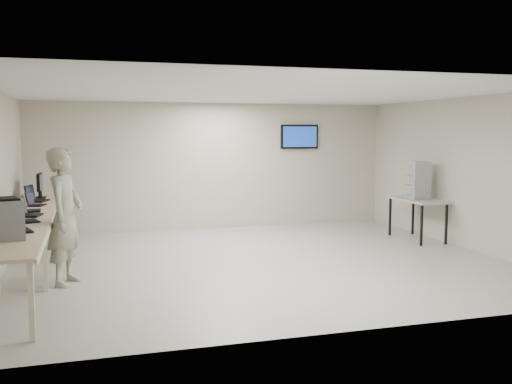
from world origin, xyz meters
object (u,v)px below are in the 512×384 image
object	(u,v)px
equipment_box	(5,220)
soldier	(65,216)
workbench	(28,222)
side_table	(418,203)

from	to	relation	value
equipment_box	soldier	size ratio (longest dim) A/B	0.24
equipment_box	soldier	bearing A→B (deg)	52.66
workbench	soldier	size ratio (longest dim) A/B	3.09
workbench	soldier	xyz separation A→B (m)	(0.55, -0.58, 0.15)
equipment_box	soldier	distance (m)	1.38
soldier	side_table	bearing A→B (deg)	-57.65
workbench	side_table	size ratio (longest dim) A/B	4.36
workbench	side_table	xyz separation A→B (m)	(7.19, 0.98, -0.07)
workbench	equipment_box	xyz separation A→B (m)	(-0.06, -1.80, 0.31)
side_table	equipment_box	bearing A→B (deg)	-159.05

